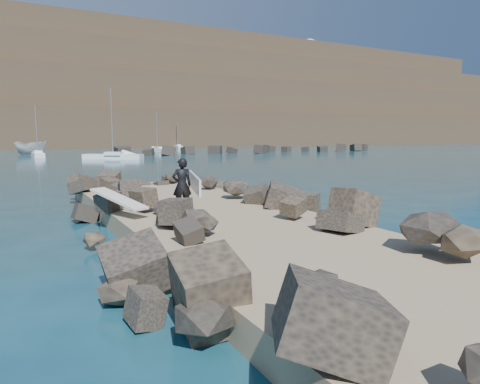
{
  "coord_description": "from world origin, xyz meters",
  "views": [
    {
      "loc": [
        -5.73,
        -11.69,
        3.1
      ],
      "look_at": [
        0.0,
        -1.0,
        1.5
      ],
      "focal_mm": 32.0,
      "sensor_mm": 36.0,
      "label": 1
    }
  ],
  "objects": [
    {
      "name": "surfer_with_board",
      "position": [
        -0.73,
        1.58,
        1.49
      ],
      "size": [
        1.08,
        2.16,
        1.77
      ],
      "color": "black",
      "rests_on": "jetty"
    },
    {
      "name": "sailboat_f",
      "position": [
        30.69,
        88.78,
        0.35
      ],
      "size": [
        1.5,
        5.45,
        6.68
      ],
      "color": "white",
      "rests_on": "ground"
    },
    {
      "name": "ground",
      "position": [
        0.0,
        0.0,
        0.0
      ],
      "size": [
        800.0,
        800.0,
        0.0
      ],
      "primitive_type": "plane",
      "color": "#0F384C",
      "rests_on": "ground"
    },
    {
      "name": "breakwater_secondary",
      "position": [
        35.0,
        55.0,
        0.6
      ],
      "size": [
        52.0,
        4.0,
        1.2
      ],
      "primitive_type": "cube",
      "color": "black",
      "rests_on": "ground"
    },
    {
      "name": "radome",
      "position": [
        122.98,
        158.57,
        41.74
      ],
      "size": [
        10.59,
        10.59,
        16.76
      ],
      "color": "silver",
      "rests_on": "headland"
    },
    {
      "name": "sailboat_b",
      "position": [
        -2.2,
        57.24,
        0.35
      ],
      "size": [
        1.56,
        6.25,
        7.59
      ],
      "color": "white",
      "rests_on": "ground"
    },
    {
      "name": "headland",
      "position": [
        10.0,
        160.0,
        16.0
      ],
      "size": [
        360.0,
        140.0,
        32.0
      ],
      "primitive_type": "cube",
      "color": "#2D4919",
      "rests_on": "ground"
    },
    {
      "name": "sailboat_c",
      "position": [
        6.38,
        46.86,
        0.35
      ],
      "size": [
        7.5,
        6.12,
        9.54
      ],
      "color": "white",
      "rests_on": "ground"
    },
    {
      "name": "surfboard_resting",
      "position": [
        -2.85,
        1.69,
        1.04
      ],
      "size": [
        1.45,
        2.21,
        0.07
      ],
      "primitive_type": "cube",
      "rotation": [
        0.0,
        0.0,
        0.45
      ],
      "color": "white",
      "rests_on": "riprap_left"
    },
    {
      "name": "sailboat_d",
      "position": [
        19.8,
        70.18,
        0.35
      ],
      "size": [
        2.89,
        6.59,
        7.83
      ],
      "color": "white",
      "rests_on": "ground"
    },
    {
      "name": "riprap_right",
      "position": [
        2.9,
        -1.5,
        0.5
      ],
      "size": [
        2.6,
        22.0,
        1.0
      ],
      "primitive_type": "cube",
      "color": "#262421",
      "rests_on": "ground"
    },
    {
      "name": "riprap_left",
      "position": [
        -2.9,
        -1.5,
        0.5
      ],
      "size": [
        2.6,
        22.0,
        1.0
      ],
      "primitive_type": "cube",
      "color": "black",
      "rests_on": "ground"
    },
    {
      "name": "jetty",
      "position": [
        0.0,
        -2.0,
        0.3
      ],
      "size": [
        6.0,
        26.0,
        0.6
      ],
      "primitive_type": "cube",
      "color": "#8C7759",
      "rests_on": "ground"
    },
    {
      "name": "boat_imported",
      "position": [
        -2.76,
        64.55,
        1.17
      ],
      "size": [
        5.88,
        5.86,
        2.33
      ],
      "primitive_type": "imported",
      "rotation": [
        0.0,
        0.0,
        0.79
      ],
      "color": "silver",
      "rests_on": "ground"
    },
    {
      "name": "headland_buildings",
      "position": [
        16.81,
        152.19,
        33.97
      ],
      "size": [
        137.5,
        30.5,
        5.0
      ],
      "color": "white",
      "rests_on": "headland"
    }
  ]
}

